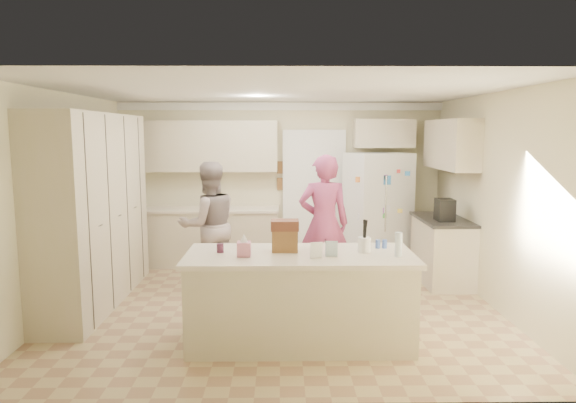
{
  "coord_description": "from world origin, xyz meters",
  "views": [
    {
      "loc": [
        0.01,
        -6.1,
        2.13
      ],
      "look_at": [
        0.1,
        0.35,
        1.25
      ],
      "focal_mm": 32.0,
      "sensor_mm": 36.0,
      "label": 1
    }
  ],
  "objects_px": {
    "island_base": "(300,300)",
    "teen_girl": "(324,224)",
    "refrigerator": "(378,210)",
    "coffee_maker": "(445,210)",
    "utensil_crock": "(364,245)",
    "tissue_box": "(244,249)",
    "dollhouse_body": "(285,241)",
    "teen_boy": "(209,225)"
  },
  "relations": [
    {
      "from": "refrigerator",
      "to": "island_base",
      "type": "xyz_separation_m",
      "value": [
        -1.34,
        -2.99,
        -0.46
      ]
    },
    {
      "from": "tissue_box",
      "to": "teen_boy",
      "type": "distance_m",
      "value": 2.08
    },
    {
      "from": "island_base",
      "to": "utensil_crock",
      "type": "height_order",
      "value": "utensil_crock"
    },
    {
      "from": "utensil_crock",
      "to": "dollhouse_body",
      "type": "distance_m",
      "value": 0.8
    },
    {
      "from": "refrigerator",
      "to": "teen_boy",
      "type": "height_order",
      "value": "refrigerator"
    },
    {
      "from": "coffee_maker",
      "to": "dollhouse_body",
      "type": "distance_m",
      "value": 2.84
    },
    {
      "from": "refrigerator",
      "to": "coffee_maker",
      "type": "distance_m",
      "value": 1.31
    },
    {
      "from": "island_base",
      "to": "teen_boy",
      "type": "relative_size",
      "value": 1.27
    },
    {
      "from": "coffee_maker",
      "to": "tissue_box",
      "type": "distance_m",
      "value": 3.28
    },
    {
      "from": "coffee_maker",
      "to": "teen_girl",
      "type": "distance_m",
      "value": 1.69
    },
    {
      "from": "island_base",
      "to": "teen_girl",
      "type": "bearing_deg",
      "value": 77.43
    },
    {
      "from": "island_base",
      "to": "teen_boy",
      "type": "bearing_deg",
      "value": 121.89
    },
    {
      "from": "coffee_maker",
      "to": "island_base",
      "type": "relative_size",
      "value": 0.14
    },
    {
      "from": "utensil_crock",
      "to": "teen_boy",
      "type": "relative_size",
      "value": 0.09
    },
    {
      "from": "dollhouse_body",
      "to": "teen_boy",
      "type": "xyz_separation_m",
      "value": [
        -1.02,
        1.78,
        -0.17
      ]
    },
    {
      "from": "refrigerator",
      "to": "island_base",
      "type": "bearing_deg",
      "value": -134.1
    },
    {
      "from": "tissue_box",
      "to": "teen_girl",
      "type": "height_order",
      "value": "teen_girl"
    },
    {
      "from": "island_base",
      "to": "coffee_maker",
      "type": "bearing_deg",
      "value": 42.83
    },
    {
      "from": "dollhouse_body",
      "to": "teen_girl",
      "type": "relative_size",
      "value": 0.14
    },
    {
      "from": "tissue_box",
      "to": "dollhouse_body",
      "type": "bearing_deg",
      "value": 26.57
    },
    {
      "from": "tissue_box",
      "to": "dollhouse_body",
      "type": "height_order",
      "value": "dollhouse_body"
    },
    {
      "from": "island_base",
      "to": "tissue_box",
      "type": "distance_m",
      "value": 0.79
    },
    {
      "from": "utensil_crock",
      "to": "tissue_box",
      "type": "bearing_deg",
      "value": -172.87
    },
    {
      "from": "refrigerator",
      "to": "tissue_box",
      "type": "xyz_separation_m",
      "value": [
        -1.89,
        -3.09,
        0.1
      ]
    },
    {
      "from": "coffee_maker",
      "to": "dollhouse_body",
      "type": "relative_size",
      "value": 1.15
    },
    {
      "from": "refrigerator",
      "to": "tissue_box",
      "type": "relative_size",
      "value": 12.86
    },
    {
      "from": "island_base",
      "to": "tissue_box",
      "type": "xyz_separation_m",
      "value": [
        -0.55,
        -0.1,
        0.56
      ]
    },
    {
      "from": "teen_girl",
      "to": "utensil_crock",
      "type": "bearing_deg",
      "value": 98.29
    },
    {
      "from": "refrigerator",
      "to": "teen_girl",
      "type": "xyz_separation_m",
      "value": [
        -0.96,
        -1.29,
        0.02
      ]
    },
    {
      "from": "utensil_crock",
      "to": "teen_boy",
      "type": "xyz_separation_m",
      "value": [
        -1.82,
        1.83,
        -0.13
      ]
    },
    {
      "from": "teen_boy",
      "to": "teen_girl",
      "type": "xyz_separation_m",
      "value": [
        1.55,
        -0.18,
        0.05
      ]
    },
    {
      "from": "refrigerator",
      "to": "dollhouse_body",
      "type": "relative_size",
      "value": 6.92
    },
    {
      "from": "island_base",
      "to": "utensil_crock",
      "type": "bearing_deg",
      "value": 4.4
    },
    {
      "from": "refrigerator",
      "to": "utensil_crock",
      "type": "xyz_separation_m",
      "value": [
        -0.69,
        -2.94,
        0.1
      ]
    },
    {
      "from": "refrigerator",
      "to": "island_base",
      "type": "height_order",
      "value": "refrigerator"
    },
    {
      "from": "refrigerator",
      "to": "utensil_crock",
      "type": "height_order",
      "value": "refrigerator"
    },
    {
      "from": "utensil_crock",
      "to": "tissue_box",
      "type": "height_order",
      "value": "utensil_crock"
    },
    {
      "from": "tissue_box",
      "to": "refrigerator",
      "type": "bearing_deg",
      "value": 58.6
    },
    {
      "from": "teen_girl",
      "to": "refrigerator",
      "type": "bearing_deg",
      "value": -127.6
    },
    {
      "from": "refrigerator",
      "to": "teen_girl",
      "type": "distance_m",
      "value": 1.6
    },
    {
      "from": "utensil_crock",
      "to": "teen_girl",
      "type": "distance_m",
      "value": 1.68
    },
    {
      "from": "dollhouse_body",
      "to": "teen_boy",
      "type": "relative_size",
      "value": 0.15
    }
  ]
}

